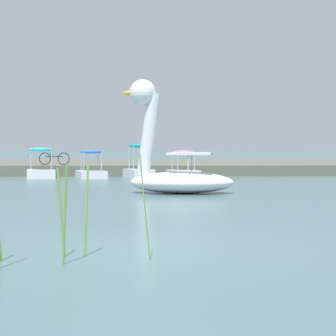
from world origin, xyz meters
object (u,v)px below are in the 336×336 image
Objects in this scene: pedal_boat_pink at (183,169)px; bicycle_parked at (54,159)px; pedal_boat_teal at (139,168)px; swan_boat at (173,165)px; pedal_boat_cyan at (41,168)px; pedal_boat_blue at (91,170)px.

pedal_boat_pink is 7.30m from bicycle_parked.
pedal_boat_pink is at bearing 2.13° from pedal_boat_teal.
swan_boat is 2.27× the size of bicycle_parked.
pedal_boat_cyan is (-4.72, -0.06, 0.02)m from pedal_boat_teal.
pedal_boat_teal is (-2.18, -0.08, 0.02)m from pedal_boat_pink.
swan_boat is 1.73× the size of pedal_boat_teal.
pedal_boat_cyan reaches higher than pedal_boat_blue.
pedal_boat_pink is 2.18m from pedal_boat_teal.
pedal_boat_teal reaches higher than pedal_boat_cyan.
pedal_boat_pink is 4.48m from pedal_boat_blue.
swan_boat is 12.47m from pedal_boat_cyan.
pedal_boat_cyan reaches higher than pedal_boat_pink.
bicycle_parked is (-2.21, 3.28, 0.48)m from pedal_boat_blue.
pedal_boat_blue is (-2.29, -0.27, -0.05)m from pedal_boat_teal.
pedal_boat_teal is 4.72m from pedal_boat_cyan.
pedal_boat_blue is at bearing 108.17° from swan_boat.
pedal_boat_pink is 0.97× the size of pedal_boat_cyan.
pedal_boat_pink is at bearing 4.52° from pedal_boat_blue.
pedal_boat_cyan is 3.11m from bicycle_parked.
pedal_boat_teal reaches higher than pedal_boat_blue.
bicycle_parked is at bearing 146.25° from pedal_boat_teal.
swan_boat is 1.60× the size of pedal_boat_cyan.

